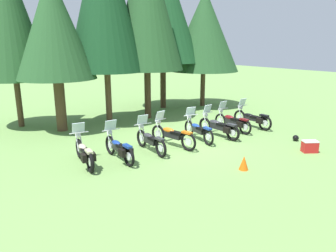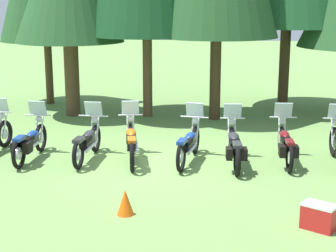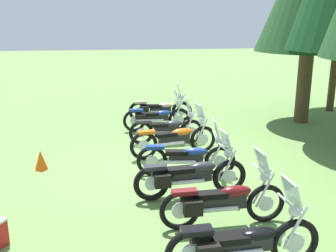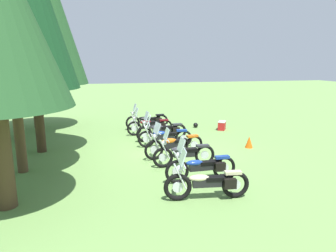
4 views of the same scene
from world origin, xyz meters
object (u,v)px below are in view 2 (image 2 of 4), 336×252
motorcycle_2 (88,141)px  motorcycle_4 (189,143)px  motorcycle_1 (30,142)px  motorcycle_5 (234,146)px  picnic_cooler (319,217)px  traffic_cone (125,202)px  motorcycle_6 (286,144)px  motorcycle_3 (131,141)px

motorcycle_2 → motorcycle_4: size_ratio=0.96×
motorcycle_1 → motorcycle_5: 5.02m
picnic_cooler → traffic_cone: 3.46m
motorcycle_4 → motorcycle_5: 1.11m
motorcycle_6 → motorcycle_4: bearing=92.2°
motorcycle_4 → motorcycle_6: 2.34m
motorcycle_1 → traffic_cone: (3.01, -3.18, -0.23)m
motorcycle_1 → traffic_cone: bearing=-136.4°
motorcycle_1 → picnic_cooler: (6.46, -3.43, -0.24)m
motorcycle_2 → traffic_cone: motorcycle_2 is taller
motorcycle_6 → motorcycle_1: bearing=92.2°
motorcycle_5 → motorcycle_3: bearing=83.0°
motorcycle_5 → picnic_cooler: 3.84m
motorcycle_1 → motorcycle_6: bearing=-85.7°
motorcycle_2 → motorcycle_3: size_ratio=0.92×
motorcycle_5 → traffic_cone: 3.87m
motorcycle_5 → traffic_cone: size_ratio=4.99×
traffic_cone → motorcycle_6: bearing=48.1°
traffic_cone → picnic_cooler: bearing=-4.3°
motorcycle_2 → motorcycle_5: bearing=-89.0°
motorcycle_2 → motorcycle_3: (1.08, 0.06, 0.02)m
picnic_cooler → motorcycle_6: bearing=93.0°
motorcycle_2 → motorcycle_6: 4.84m
picnic_cooler → traffic_cone: size_ratio=1.40×
motorcycle_1 → motorcycle_6: size_ratio=0.97×
motorcycle_3 → picnic_cooler: bearing=-144.1°
motorcycle_5 → picnic_cooler: motorcycle_5 is taller
motorcycle_3 → motorcycle_6: size_ratio=1.05×
picnic_cooler → traffic_cone: (-3.45, 0.26, 0.01)m
motorcycle_2 → motorcycle_3: motorcycle_3 is taller
motorcycle_3 → motorcycle_5: bearing=-103.8°
motorcycle_2 → motorcycle_4: motorcycle_4 is taller
motorcycle_4 → traffic_cone: 3.58m
motorcycle_2 → motorcycle_5: (3.60, -0.05, 0.01)m
motorcycle_5 → picnic_cooler: (1.44, -3.55, -0.25)m
motorcycle_3 → motorcycle_4: motorcycle_3 is taller
motorcycle_2 → picnic_cooler: size_ratio=3.29×
motorcycle_1 → motorcycle_4: size_ratio=0.97×
motorcycle_3 → traffic_cone: bearing=177.1°
motorcycle_3 → picnic_cooler: 5.40m
motorcycle_2 → motorcycle_5: motorcycle_5 is taller
picnic_cooler → motorcycle_3: bearing=137.2°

